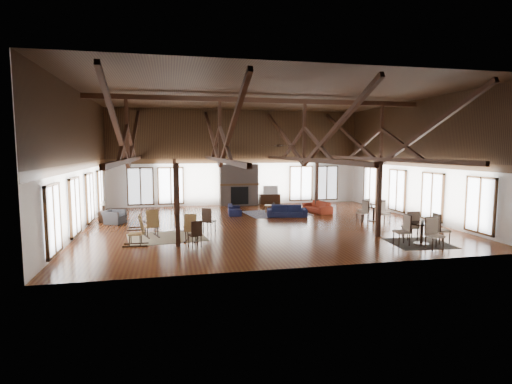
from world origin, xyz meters
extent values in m
plane|color=#5E2F13|center=(0.00, 0.00, 0.00)|extent=(16.00, 16.00, 0.00)
cube|color=black|center=(0.00, 0.00, 6.00)|extent=(16.00, 14.00, 0.02)
cube|color=white|center=(0.00, 7.00, 3.00)|extent=(16.00, 0.02, 6.00)
cube|color=white|center=(0.00, -7.00, 3.00)|extent=(16.00, 0.02, 6.00)
cube|color=white|center=(-8.00, 0.00, 3.00)|extent=(0.02, 14.00, 6.00)
cube|color=white|center=(8.00, 0.00, 3.00)|extent=(0.02, 14.00, 6.00)
cube|color=black|center=(0.00, 0.00, 5.75)|extent=(15.60, 0.18, 0.22)
cube|color=black|center=(-6.00, 0.00, 3.05)|extent=(0.16, 13.70, 0.18)
cube|color=black|center=(-6.00, 0.00, 4.40)|extent=(0.14, 0.14, 2.70)
cube|color=black|center=(-6.00, 3.50, 4.28)|extent=(0.15, 7.07, 3.12)
cube|color=black|center=(-6.00, -3.50, 4.28)|extent=(0.15, 7.07, 3.12)
cube|color=black|center=(-2.00, 0.00, 3.05)|extent=(0.16, 13.70, 0.18)
cube|color=black|center=(-2.00, 0.00, 4.40)|extent=(0.14, 0.14, 2.70)
cube|color=black|center=(-2.00, 3.50, 4.28)|extent=(0.15, 7.07, 3.12)
cube|color=black|center=(-2.00, -3.50, 4.28)|extent=(0.15, 7.07, 3.12)
cube|color=black|center=(2.00, 0.00, 3.05)|extent=(0.16, 13.70, 0.18)
cube|color=black|center=(2.00, 0.00, 4.40)|extent=(0.14, 0.14, 2.70)
cube|color=black|center=(2.00, 3.50, 4.28)|extent=(0.15, 7.07, 3.12)
cube|color=black|center=(2.00, -3.50, 4.28)|extent=(0.15, 7.07, 3.12)
cube|color=black|center=(6.00, 0.00, 3.05)|extent=(0.16, 13.70, 0.18)
cube|color=black|center=(6.00, 0.00, 4.40)|extent=(0.14, 0.14, 2.70)
cube|color=black|center=(6.00, 3.50, 4.28)|extent=(0.15, 7.07, 3.12)
cube|color=black|center=(6.00, -3.50, 4.28)|extent=(0.15, 7.07, 3.12)
cube|color=black|center=(-4.00, -3.50, 1.52)|extent=(0.16, 0.16, 3.05)
cube|color=black|center=(4.00, -3.50, 1.52)|extent=(0.16, 0.16, 3.05)
cube|color=black|center=(-4.00, 3.50, 1.52)|extent=(0.16, 0.16, 3.05)
cube|color=black|center=(4.00, 3.50, 1.52)|extent=(0.16, 0.16, 3.05)
cube|color=#67584F|center=(0.00, 6.68, 1.30)|extent=(2.40, 0.62, 2.60)
cube|color=black|center=(0.00, 6.36, 0.65)|extent=(1.10, 0.06, 1.10)
cube|color=#352010|center=(0.00, 6.40, 1.35)|extent=(2.50, 0.20, 0.12)
cylinder|color=black|center=(0.50, -1.00, 4.05)|extent=(0.04, 0.04, 0.70)
cylinder|color=black|center=(0.50, -1.00, 3.70)|extent=(0.20, 0.20, 0.10)
cube|color=black|center=(0.95, -1.00, 3.70)|extent=(0.70, 0.12, 0.02)
cube|color=black|center=(0.50, -0.55, 3.70)|extent=(0.12, 0.70, 0.02)
cube|color=black|center=(0.05, -1.00, 3.70)|extent=(0.70, 0.12, 0.02)
cube|color=black|center=(0.50, -1.45, 3.70)|extent=(0.12, 0.70, 0.02)
imported|color=#131734|center=(1.74, 1.86, 0.30)|extent=(2.20, 1.20, 0.61)
imported|color=#121533|center=(-0.82, 3.28, 0.26)|extent=(1.82, 0.87, 0.51)
imported|color=maroon|center=(3.88, 3.02, 0.30)|extent=(2.17, 1.15, 0.60)
cube|color=brown|center=(1.45, 3.21, 0.41)|extent=(1.25, 0.85, 0.06)
cube|color=brown|center=(0.97, 3.02, 0.19)|extent=(0.06, 0.06, 0.38)
cube|color=brown|center=(0.97, 3.40, 0.19)|extent=(0.06, 0.06, 0.38)
cube|color=brown|center=(1.93, 3.02, 0.19)|extent=(0.06, 0.06, 0.38)
cube|color=brown|center=(1.93, 3.40, 0.19)|extent=(0.06, 0.06, 0.38)
imported|color=#B2B2B2|center=(1.39, 3.26, 0.53)|extent=(0.19, 0.19, 0.18)
imported|color=#313033|center=(-6.89, 1.72, 0.31)|extent=(1.20, 1.13, 0.63)
cube|color=black|center=(-7.42, 2.11, 0.29)|extent=(0.43, 0.43, 0.57)
cylinder|color=black|center=(-7.42, 2.11, 0.74)|extent=(0.08, 0.08, 0.34)
cone|color=#EFE6C9|center=(-7.42, 2.11, 0.97)|extent=(0.31, 0.31, 0.25)
cube|color=olive|center=(-5.03, -1.63, 0.43)|extent=(0.60, 0.59, 0.05)
cube|color=olive|center=(-4.96, -1.84, 0.77)|extent=(0.52, 0.32, 0.71)
cube|color=black|center=(-5.22, -1.68, 0.03)|extent=(0.30, 0.85, 0.05)
cube|color=black|center=(-4.83, -1.57, 0.03)|extent=(0.30, 0.85, 0.05)
cube|color=olive|center=(-3.47, -2.68, 0.41)|extent=(0.58, 0.56, 0.05)
cube|color=olive|center=(-3.52, -2.89, 0.74)|extent=(0.50, 0.30, 0.68)
cube|color=black|center=(-3.65, -2.63, 0.02)|extent=(0.27, 0.82, 0.05)
cube|color=black|center=(-3.28, -2.74, 0.02)|extent=(0.27, 0.82, 0.05)
cube|color=olive|center=(-5.53, -3.06, 0.44)|extent=(0.50, 0.52, 0.05)
cube|color=olive|center=(-5.30, -3.07, 0.78)|extent=(0.22, 0.51, 0.72)
cube|color=black|center=(-5.54, -3.27, 0.03)|extent=(0.89, 0.09, 0.05)
cube|color=black|center=(-5.52, -2.85, 0.03)|extent=(0.89, 0.09, 0.05)
cube|color=black|center=(-2.65, -1.30, 0.48)|extent=(0.63, 0.63, 0.05)
cube|color=black|center=(-2.77, -1.47, 0.78)|extent=(0.39, 0.30, 0.59)
cylinder|color=black|center=(-2.65, -1.30, 0.24)|extent=(0.04, 0.04, 0.48)
cube|color=black|center=(-3.41, -3.75, 0.45)|extent=(0.53, 0.53, 0.05)
cube|color=black|center=(-3.34, -3.93, 0.71)|extent=(0.40, 0.18, 0.55)
cylinder|color=black|center=(-3.41, -3.75, 0.22)|extent=(0.03, 0.03, 0.45)
cylinder|color=black|center=(4.89, -5.10, 0.79)|extent=(0.93, 0.93, 0.04)
cylinder|color=black|center=(4.89, -5.10, 0.40)|extent=(0.10, 0.10, 0.77)
cylinder|color=black|center=(4.89, -5.10, 0.02)|extent=(0.56, 0.56, 0.04)
cylinder|color=black|center=(5.59, -0.23, 0.71)|extent=(0.84, 0.84, 0.04)
cylinder|color=black|center=(5.59, -0.23, 0.36)|extent=(0.10, 0.10, 0.69)
cylinder|color=black|center=(5.59, -0.23, 0.02)|extent=(0.50, 0.50, 0.04)
imported|color=#B2B2B2|center=(4.87, -5.16, 0.86)|extent=(0.14, 0.14, 0.11)
imported|color=#B2B2B2|center=(5.51, -0.16, 0.78)|extent=(0.16, 0.16, 0.10)
cube|color=black|center=(2.04, 6.75, 0.33)|extent=(1.31, 0.49, 0.65)
imported|color=#B2B2B2|center=(2.08, 6.75, 0.93)|extent=(0.96, 0.20, 0.55)
cube|color=tan|center=(-4.43, -1.90, 0.01)|extent=(3.28, 2.74, 0.01)
cube|color=#191C48|center=(1.50, 3.06, 0.01)|extent=(3.66, 2.94, 0.01)
cube|color=black|center=(4.90, -4.97, 0.01)|extent=(2.29, 2.12, 0.01)
camera|label=1|loc=(-4.24, -18.08, 3.53)|focal=28.00mm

